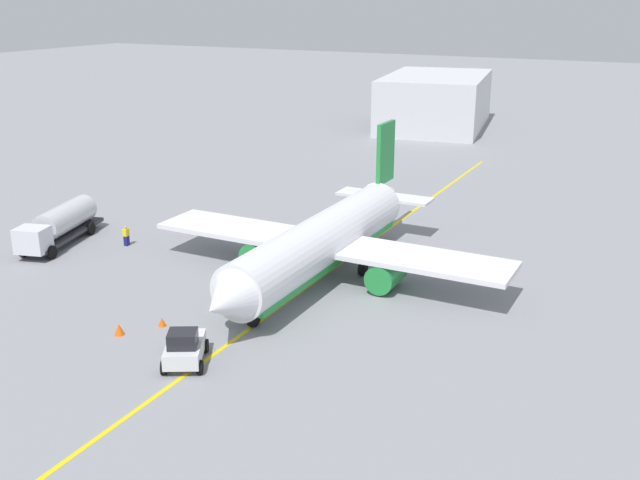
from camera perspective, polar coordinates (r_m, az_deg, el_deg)
ground_plane at (r=54.51m, az=0.00°, el=-2.99°), size 400.00×400.00×0.00m
airplane at (r=53.96m, az=0.22°, el=-0.15°), size 29.16×27.99×9.78m
fuel_tanker at (r=65.18m, az=-19.65°, el=1.16°), size 10.41×5.06×3.15m
pushback_tug at (r=42.73m, az=-10.52°, el=-8.25°), size 4.12×3.65×2.20m
refueling_worker at (r=63.38m, az=-14.86°, el=0.30°), size 0.57×0.44×1.71m
safety_cone_nose at (r=47.33m, az=-15.38°, el=-6.73°), size 0.65×0.65×0.72m
safety_cone_wingtip at (r=47.88m, az=-12.21°, el=-6.25°), size 0.53×0.53×0.58m
distant_hangar at (r=117.91m, az=8.96°, el=10.63°), size 26.25×18.63×8.12m
taxi_line_marking at (r=54.51m, az=0.00°, el=-2.98°), size 89.26×0.69×0.01m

